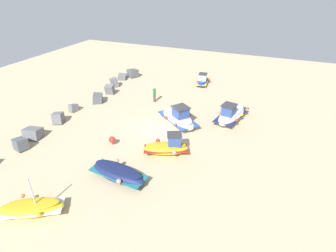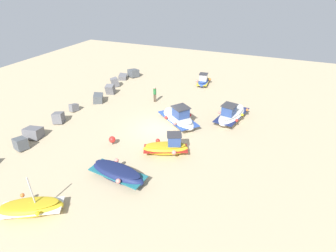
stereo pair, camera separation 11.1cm
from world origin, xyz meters
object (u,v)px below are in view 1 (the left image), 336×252
object	(u,v)px
fishing_boat_0	(167,147)
person_walking	(154,93)
fishing_boat_3	(178,118)
fishing_boat_4	(118,173)
mooring_buoy_0	(112,140)
fishing_boat_1	(231,114)
fishing_boat_2	(31,208)
fishing_boat_5	(203,81)

from	to	relation	value
fishing_boat_0	person_walking	bearing A→B (deg)	96.64
fishing_boat_0	fishing_boat_3	world-z (taller)	fishing_boat_3
fishing_boat_4	mooring_buoy_0	xyz separation A→B (m)	(3.51, 2.73, -0.06)
fishing_boat_1	fishing_boat_4	bearing A→B (deg)	-13.09
fishing_boat_1	person_walking	xyz separation A→B (m)	(1.07, 8.51, 0.37)
fishing_boat_0	fishing_boat_3	size ratio (longest dim) A/B	0.80
fishing_boat_1	fishing_boat_4	size ratio (longest dim) A/B	1.15
fishing_boat_1	fishing_boat_2	xyz separation A→B (m)	(-15.94, 8.36, -0.18)
person_walking	mooring_buoy_0	size ratio (longest dim) A/B	2.31
fishing_boat_1	person_walking	size ratio (longest dim) A/B	2.85
person_walking	fishing_boat_1	bearing A→B (deg)	74.75
mooring_buoy_0	person_walking	bearing A→B (deg)	2.67
fishing_boat_4	person_walking	xyz separation A→B (m)	(12.52, 3.15, 0.47)
fishing_boat_2	fishing_boat_4	bearing A→B (deg)	-154.34
fishing_boat_1	person_walking	distance (m)	8.58
fishing_boat_4	mooring_buoy_0	distance (m)	4.44
mooring_buoy_0	fishing_boat_5	bearing A→B (deg)	-10.22
fishing_boat_0	fishing_boat_2	bearing A→B (deg)	-143.61
fishing_boat_4	person_walking	size ratio (longest dim) A/B	2.49
fishing_boat_3	fishing_boat_5	world-z (taller)	fishing_boat_3
fishing_boat_0	mooring_buoy_0	bearing A→B (deg)	162.93
fishing_boat_2	fishing_boat_0	bearing A→B (deg)	-150.16
fishing_boat_0	mooring_buoy_0	distance (m)	4.62
fishing_boat_3	fishing_boat_0	bearing A→B (deg)	-42.62
fishing_boat_1	fishing_boat_5	size ratio (longest dim) A/B	1.47
fishing_boat_5	fishing_boat_1	bearing A→B (deg)	24.77
fishing_boat_3	fishing_boat_4	bearing A→B (deg)	-59.31
fishing_boat_2	person_walking	size ratio (longest dim) A/B	2.22
fishing_boat_2	fishing_boat_3	xyz separation A→B (m)	(13.35, -3.98, 0.18)
fishing_boat_1	fishing_boat_3	bearing A→B (deg)	-47.36
fishing_boat_2	mooring_buoy_0	xyz separation A→B (m)	(7.99, -0.27, 0.02)
fishing_boat_0	person_walking	xyz separation A→B (m)	(8.46, 5.01, 0.42)
fishing_boat_3	person_walking	xyz separation A→B (m)	(3.66, 4.13, 0.37)
fishing_boat_1	fishing_boat_3	size ratio (longest dim) A/B	1.05
fishing_boat_4	fishing_boat_5	size ratio (longest dim) A/B	1.28
fishing_boat_0	fishing_boat_1	bearing A→B (deg)	40.69
fishing_boat_0	mooring_buoy_0	xyz separation A→B (m)	(-0.56, 4.59, -0.11)
fishing_boat_4	mooring_buoy_0	bearing A→B (deg)	134.52
fishing_boat_4	fishing_boat_2	bearing A→B (deg)	-117.20
fishing_boat_2	mooring_buoy_0	distance (m)	8.00
fishing_boat_3	fishing_boat_5	bearing A→B (deg)	131.11
mooring_buoy_0	fishing_boat_2	bearing A→B (deg)	178.04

